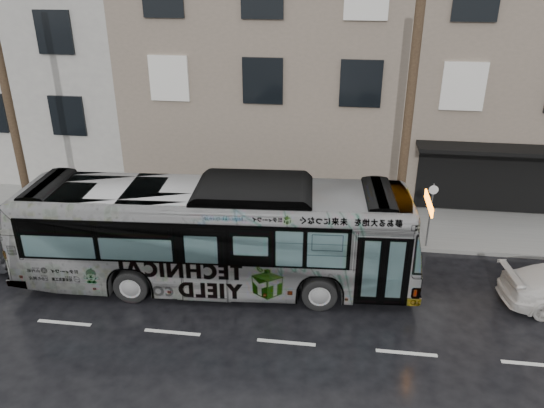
{
  "coord_description": "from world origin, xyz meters",
  "views": [
    {
      "loc": [
        4.37,
        -13.99,
        9.39
      ],
      "look_at": [
        2.13,
        2.5,
        1.82
      ],
      "focal_mm": 35.0,
      "sensor_mm": 36.0,
      "label": 1
    }
  ],
  "objects": [
    {
      "name": "building_taupe",
      "position": [
        5.0,
        12.7,
        5.5
      ],
      "size": [
        20.0,
        12.0,
        11.0
      ],
      "primitive_type": "cube",
      "color": "gray",
      "rests_on": "ground"
    },
    {
      "name": "utility_pole_front",
      "position": [
        6.5,
        3.3,
        4.65
      ],
      "size": [
        0.3,
        0.3,
        9.0
      ],
      "primitive_type": "cylinder",
      "color": "#4B3A25",
      "rests_on": "sidewalk"
    },
    {
      "name": "ground",
      "position": [
        0.0,
        0.0,
        0.0
      ],
      "size": [
        120.0,
        120.0,
        0.0
      ],
      "primitive_type": "plane",
      "color": "black",
      "rests_on": "ground"
    },
    {
      "name": "utility_pole_rear",
      "position": [
        -7.5,
        3.3,
        4.65
      ],
      "size": [
        0.3,
        0.3,
        9.0
      ],
      "primitive_type": "cylinder",
      "color": "#4B3A25",
      "rests_on": "sidewalk"
    },
    {
      "name": "sign_post",
      "position": [
        7.6,
        3.3,
        1.35
      ],
      "size": [
        0.06,
        0.06,
        2.4
      ],
      "primitive_type": "cylinder",
      "color": "slate",
      "rests_on": "sidewalk"
    },
    {
      "name": "sidewalk",
      "position": [
        0.0,
        4.9,
        0.07
      ],
      "size": [
        90.0,
        3.6,
        0.15
      ],
      "primitive_type": "cube",
      "color": "gray",
      "rests_on": "ground"
    },
    {
      "name": "bus",
      "position": [
        0.66,
        0.24,
        1.72
      ],
      "size": [
        12.54,
        3.68,
        3.45
      ],
      "primitive_type": "imported",
      "rotation": [
        0.0,
        0.0,
        1.63
      ],
      "color": "#B2B2B2",
      "rests_on": "ground"
    }
  ]
}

